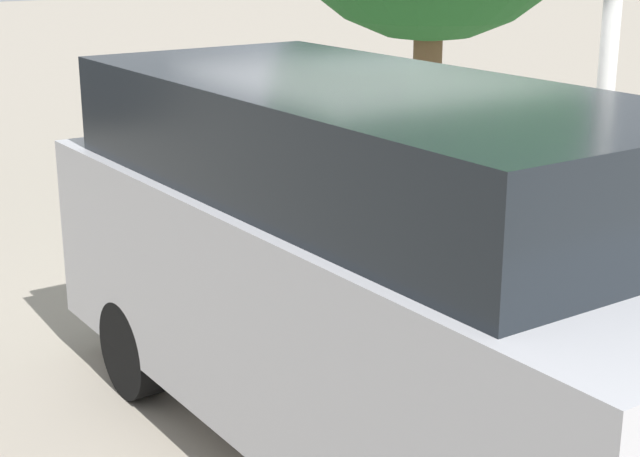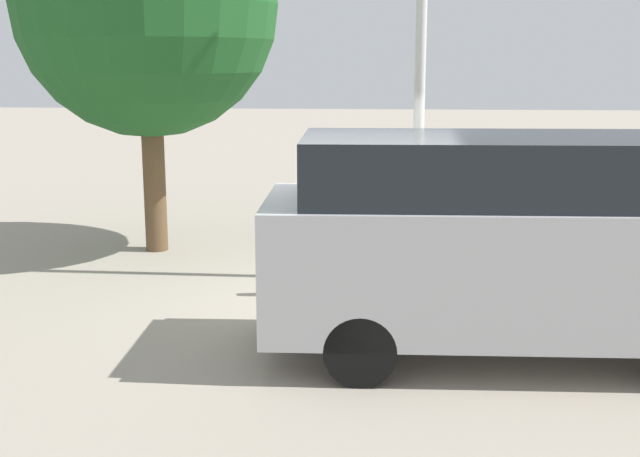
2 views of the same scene
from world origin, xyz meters
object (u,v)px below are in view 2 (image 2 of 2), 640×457
object	(u,v)px
lamp_post	(419,135)
street_tree	(147,6)
parked_van	(512,240)
parking_meter_near	(327,219)

from	to	relation	value
lamp_post	street_tree	world-z (taller)	lamp_post
parked_van	parking_meter_near	bearing A→B (deg)	134.17
street_tree	parking_meter_near	bearing A→B (deg)	-39.52
parking_meter_near	street_tree	world-z (taller)	street_tree
street_tree	lamp_post	bearing A→B (deg)	-20.20
parking_meter_near	parked_van	xyz separation A→B (m)	(1.95, -1.88, 0.19)
parking_meter_near	lamp_post	distance (m)	1.73
parked_van	street_tree	distance (m)	6.85
parked_van	street_tree	size ratio (longest dim) A/B	0.87
parking_meter_near	parked_van	bearing A→B (deg)	-57.55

